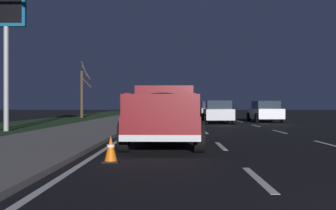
{
  "coord_description": "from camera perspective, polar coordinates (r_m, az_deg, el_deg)",
  "views": [
    {
      "loc": [
        -2.74,
        3.18,
        1.27
      ],
      "look_at": [
        11.18,
        3.39,
        1.26
      ],
      "focal_mm": 43.04,
      "sensor_mm": 36.0,
      "label": 1
    }
  ],
  "objects": [
    {
      "name": "pickup_truck",
      "position": [
        12.52,
        -0.59,
        -1.27
      ],
      "size": [
        5.44,
        2.32,
        1.87
      ],
      "color": "maroon",
      "rests_on": "ground"
    },
    {
      "name": "grass_verge",
      "position": [
        31.18,
        -16.43,
        -2.29
      ],
      "size": [
        108.0,
        6.0,
        0.01
      ],
      "primitive_type": "cube",
      "color": "#1E3819",
      "rests_on": "ground"
    },
    {
      "name": "sedan_white",
      "position": [
        30.35,
        13.57,
        -0.87
      ],
      "size": [
        4.41,
        2.03,
        1.54
      ],
      "color": "silver",
      "rests_on": "ground"
    },
    {
      "name": "bare_tree_far",
      "position": [
        39.64,
        -12.06,
        1.8
      ],
      "size": [
        1.16,
        1.06,
        5.47
      ],
      "color": "#423323",
      "rests_on": "ground"
    },
    {
      "name": "sedan_silver",
      "position": [
        27.5,
        7.09,
        -0.97
      ],
      "size": [
        4.45,
        2.1,
        1.54
      ],
      "color": "#B2B5BA",
      "rests_on": "ground"
    },
    {
      "name": "sidewalk_shoulder",
      "position": [
        30.07,
        -7.29,
        -2.26
      ],
      "size": [
        108.0,
        4.0,
        0.12
      ],
      "primitive_type": "cube",
      "color": "slate",
      "rests_on": "ground"
    },
    {
      "name": "ground",
      "position": [
        29.94,
        6.98,
        -2.39
      ],
      "size": [
        144.0,
        144.0,
        0.0
      ],
      "primitive_type": "plane",
      "color": "black"
    },
    {
      "name": "sedan_tan",
      "position": [
        34.61,
        6.08,
        -0.76
      ],
      "size": [
        4.42,
        2.06,
        1.54
      ],
      "color": "#9E845B",
      "rests_on": "ground"
    },
    {
      "name": "lane_markings",
      "position": [
        32.8,
        1.04,
        -2.17
      ],
      "size": [
        108.0,
        7.04,
        0.01
      ],
      "color": "silver",
      "rests_on": "ground"
    },
    {
      "name": "gas_price_sign",
      "position": [
        21.25,
        -21.95,
        11.38
      ],
      "size": [
        0.27,
        1.9,
        7.22
      ],
      "color": "#99999E",
      "rests_on": "ground"
    },
    {
      "name": "traffic_cone_near",
      "position": [
        9.0,
        -8.11,
        -6.23
      ],
      "size": [
        0.36,
        0.36,
        0.58
      ],
      "color": "black",
      "rests_on": "ground"
    }
  ]
}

